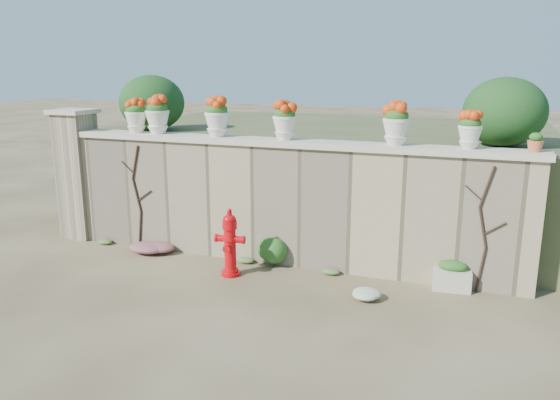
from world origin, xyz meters
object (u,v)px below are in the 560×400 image
at_px(planter_box, 452,276).
at_px(terracotta_pot, 535,143).
at_px(urn_pot_0, 136,116).
at_px(fire_hydrant, 230,242).

bearing_deg(planter_box, terracotta_pot, 9.03).
bearing_deg(urn_pot_0, planter_box, -2.55).
relative_size(fire_hydrant, planter_box, 1.90).
xyz_separation_m(fire_hydrant, planter_box, (3.36, 0.64, -0.34)).
height_order(fire_hydrant, urn_pot_0, urn_pot_0).
xyz_separation_m(urn_pot_0, terracotta_pot, (6.55, 0.00, -0.18)).
bearing_deg(urn_pot_0, fire_hydrant, -21.55).
distance_m(urn_pot_0, terracotta_pot, 6.56).
bearing_deg(terracotta_pot, urn_pot_0, 180.00).
bearing_deg(terracotta_pot, planter_box, -165.27).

